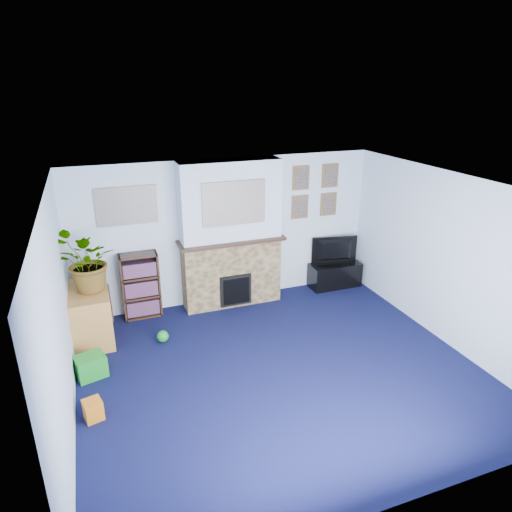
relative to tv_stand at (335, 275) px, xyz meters
name	(u,v)px	position (x,y,z in m)	size (l,w,h in m)	color
floor	(279,369)	(-1.95, -2.03, -0.22)	(5.00, 4.50, 0.01)	#0E1136
ceiling	(283,188)	(-1.95, -2.03, 2.17)	(5.00, 4.50, 0.01)	white
wall_back	(227,232)	(-1.95, 0.22, 0.97)	(5.00, 0.04, 2.40)	silver
wall_front	(395,399)	(-1.95, -4.28, 0.97)	(5.00, 0.04, 2.40)	silver
wall_left	(59,321)	(-4.45, -2.03, 0.97)	(0.04, 4.50, 2.40)	silver
wall_right	(447,259)	(0.55, -2.03, 0.97)	(0.04, 4.50, 2.40)	silver
chimney_breast	(231,236)	(-1.95, 0.02, 0.96)	(1.72, 0.50, 2.40)	brown
collage_main	(234,203)	(-1.95, -0.19, 1.56)	(1.00, 0.03, 0.68)	gray
collage_left	(127,206)	(-3.50, 0.21, 1.55)	(0.90, 0.03, 0.58)	gray
portrait_tl	(301,178)	(-0.65, 0.20, 1.77)	(0.30, 0.03, 0.40)	brown
portrait_tr	(330,176)	(-0.10, 0.20, 1.77)	(0.30, 0.03, 0.40)	brown
portrait_bl	(300,207)	(-0.65, 0.20, 1.27)	(0.30, 0.03, 0.40)	brown
portrait_br	(328,204)	(-0.10, 0.20, 1.27)	(0.30, 0.03, 0.40)	brown
tv_stand	(335,275)	(0.00, 0.00, 0.00)	(0.92, 0.39, 0.44)	black
television	(336,251)	(0.00, 0.02, 0.45)	(0.83, 0.11, 0.48)	black
bookshelf	(141,287)	(-3.42, 0.08, 0.28)	(0.58, 0.28, 1.05)	#332012
sideboard	(91,317)	(-4.19, -0.37, 0.12)	(0.55, 0.99, 0.77)	#BE813D
potted_plant	(87,262)	(-4.14, -0.42, 0.98)	(0.78, 0.68, 0.87)	#26661E
mantel_clock	(228,235)	(-2.01, -0.03, 1.00)	(0.10, 0.06, 0.15)	gold
mantel_candle	(253,232)	(-1.58, -0.03, 1.01)	(0.05, 0.05, 0.15)	#B2BFC6
mantel_teddy	(194,240)	(-2.57, -0.03, 0.99)	(0.12, 0.12, 0.12)	gray
mantel_can	(270,231)	(-1.30, -0.03, 0.99)	(0.06, 0.06, 0.12)	orange
green_crate	(91,367)	(-4.25, -1.34, -0.08)	(0.36, 0.29, 0.29)	#198C26
toy_ball	(163,336)	(-3.26, -0.83, -0.13)	(0.17, 0.17, 0.17)	#198C26
toy_block	(93,410)	(-4.25, -2.17, -0.11)	(0.19, 0.19, 0.23)	orange
toy_tube	(91,363)	(-4.25, -1.14, -0.15)	(0.15, 0.15, 0.33)	yellow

